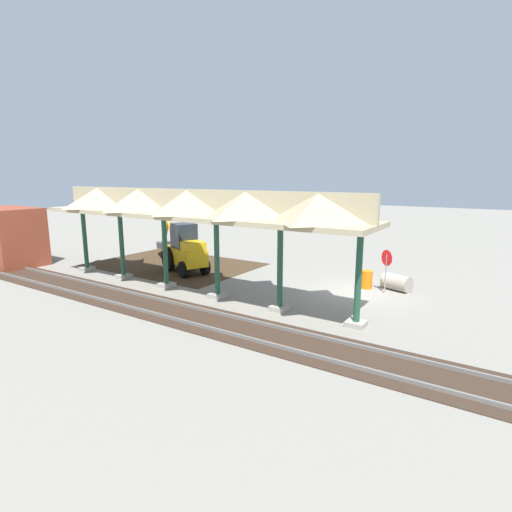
{
  "coord_description": "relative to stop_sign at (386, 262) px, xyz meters",
  "views": [
    {
      "loc": [
        -6.06,
        18.05,
        5.47
      ],
      "look_at": [
        4.52,
        1.85,
        1.6
      ],
      "focal_mm": 28.0,
      "sensor_mm": 36.0,
      "label": 1
    }
  ],
  "objects": [
    {
      "name": "dirt_work_zone",
      "position": [
        12.89,
        0.96,
        -1.49
      ],
      "size": [
        10.05,
        7.0,
        0.01
      ],
      "primitive_type": "cube",
      "color": "#42301E",
      "rests_on": "ground"
    },
    {
      "name": "ground_plane",
      "position": [
        1.18,
        0.67,
        -1.5
      ],
      "size": [
        120.0,
        120.0,
        0.0
      ],
      "primitive_type": "plane",
      "color": "gray"
    },
    {
      "name": "stop_sign",
      "position": [
        0.0,
        0.0,
        0.0
      ],
      "size": [
        0.62,
        0.49,
        2.09
      ],
      "color": "gray",
      "rests_on": "ground"
    },
    {
      "name": "platform_canopy",
      "position": [
        7.86,
        4.95,
        2.67
      ],
      "size": [
        17.57,
        3.2,
        4.9
      ],
      "color": "#9E998E",
      "rests_on": "ground"
    },
    {
      "name": "rail_tracks",
      "position": [
        1.18,
        7.53,
        -1.47
      ],
      "size": [
        60.0,
        2.58,
        0.15
      ],
      "color": "slate",
      "rests_on": "ground"
    },
    {
      "name": "dirt_mound",
      "position": [
        14.92,
        -0.1,
        -1.5
      ],
      "size": [
        6.18,
        6.18,
        1.8
      ],
      "primitive_type": "cone",
      "color": "#42301E",
      "rests_on": "ground"
    },
    {
      "name": "brick_utility_building",
      "position": [
        21.64,
        6.59,
        0.29
      ],
      "size": [
        4.52,
        2.84,
        3.57
      ],
      "primitive_type": "cube",
      "color": "brown",
      "rests_on": "ground"
    },
    {
      "name": "traffic_barrel",
      "position": [
        1.0,
        -0.33,
        -1.05
      ],
      "size": [
        0.56,
        0.56,
        0.9
      ],
      "primitive_type": "cylinder",
      "color": "orange",
      "rests_on": "ground"
    },
    {
      "name": "backhoe",
      "position": [
        11.01,
        1.95,
        -0.24
      ],
      "size": [
        5.33,
        3.19,
        2.82
      ],
      "color": "#EAB214",
      "rests_on": "ground"
    },
    {
      "name": "concrete_pipe",
      "position": [
        -0.34,
        -0.78,
        -1.1
      ],
      "size": [
        1.51,
        1.17,
        0.79
      ],
      "color": "#9E9384",
      "rests_on": "ground"
    }
  ]
}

